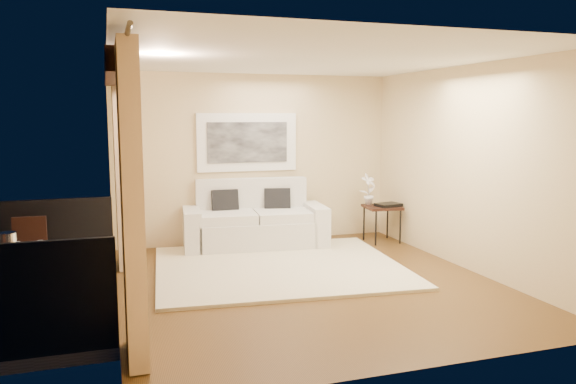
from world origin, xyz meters
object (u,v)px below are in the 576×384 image
balcony_chair_far (32,246)px  orchid (369,189)px  side_table (382,209)px  bistro_table (21,263)px  ice_bucket (7,242)px  sofa (254,223)px

balcony_chair_far → orchid: bearing=-166.4°
side_table → bistro_table: (-5.07, -2.11, 0.06)m
bistro_table → balcony_chair_far: (-0.04, 1.24, -0.10)m
balcony_chair_far → ice_bucket: bearing=87.1°
ice_bucket → sofa: bearing=35.9°
sofa → ice_bucket: 3.89m
sofa → side_table: sofa is taller
sofa → ice_bucket: size_ratio=11.33×
sofa → side_table: 2.09m
side_table → balcony_chair_far: size_ratio=0.69×
side_table → bistro_table: size_ratio=0.88×
orchid → ice_bucket: bearing=-157.0°
side_table → ice_bucket: 5.56m
side_table → bistro_table: bistro_table is taller
bistro_table → balcony_chair_far: bearing=92.0°
bistro_table → ice_bucket: 0.27m
ice_bucket → balcony_chair_far: bearing=85.5°
orchid → sofa: bearing=175.9°
bistro_table → orchid: bearing=25.0°
side_table → orchid: (-0.17, 0.17, 0.32)m
sofa → balcony_chair_far: sofa is taller
sofa → bistro_table: (-3.01, -2.42, 0.23)m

